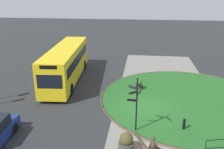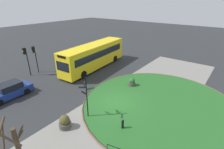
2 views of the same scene
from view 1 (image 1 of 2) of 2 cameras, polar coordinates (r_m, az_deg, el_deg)
The scene contains 9 objects.
ground at distance 18.57m, azimuth 7.54°, elevation -8.14°, with size 120.00×120.00×0.00m, color #282B2D.
sidewalk_paving at distance 18.69m, azimuth 13.41°, elevation -8.30°, with size 32.00×8.21×0.02m, color gray.
grass_island at distance 20.85m, azimuth 17.23°, elevation -5.55°, with size 13.95×13.95×0.10m, color #235B23.
grass_kerb_ring at distance 20.85m, azimuth 17.24°, elevation -5.54°, with size 14.26×14.26×0.11m, color brown.
signpost_directional at distance 14.82m, azimuth 5.76°, elevation -6.26°, with size 1.10×0.93×3.65m.
bollard_foreground at distance 16.32m, azimuth 16.75°, elevation -11.23°, with size 0.18×0.18×0.85m.
bus_yellow at distance 24.10m, azimuth -10.78°, elevation 2.77°, with size 11.52×3.31×3.33m.
planter_near_signpost at distance 21.78m, azimuth 6.32°, elevation -2.51°, with size 0.77×0.77×1.00m.
planter_kerbside at distance 13.97m, azimuth 3.41°, elevation -15.76°, with size 0.90×0.90×1.08m.
Camera 1 is at (-16.50, 0.32, 8.51)m, focal length 38.45 mm.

